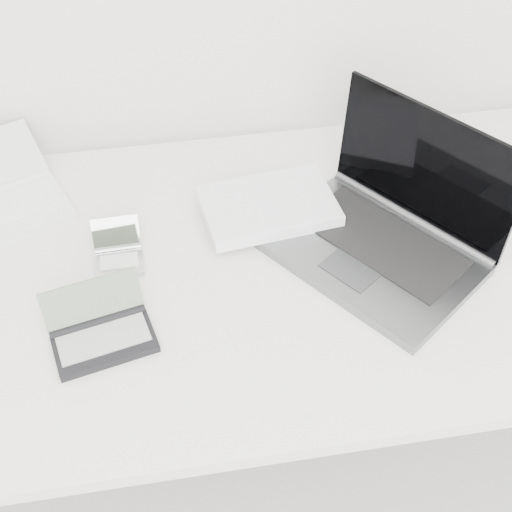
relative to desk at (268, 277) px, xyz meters
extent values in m
cube|color=white|center=(0.00, 0.00, 0.03)|extent=(1.60, 0.80, 0.03)
cylinder|color=silver|center=(0.75, 0.35, -0.33)|extent=(0.04, 0.04, 0.70)
cube|color=slate|center=(0.19, -0.03, 0.06)|extent=(0.44, 0.46, 0.02)
cube|color=black|center=(0.22, -0.01, 0.07)|extent=(0.30, 0.34, 0.00)
cube|color=black|center=(0.31, 0.06, 0.19)|extent=(0.25, 0.32, 0.24)
cylinder|color=slate|center=(0.30, 0.05, 0.07)|extent=(0.24, 0.31, 0.02)
cube|color=#3B3D40|center=(0.14, -0.07, 0.07)|extent=(0.11, 0.12, 0.00)
cube|color=white|center=(0.02, 0.12, 0.08)|extent=(0.28, 0.20, 0.03)
cube|color=white|center=(0.02, 0.12, 0.09)|extent=(0.27, 0.20, 0.00)
cube|color=white|center=(-0.49, 0.21, 0.05)|extent=(0.26, 0.22, 0.02)
cube|color=white|center=(-0.49, 0.22, 0.06)|extent=(0.21, 0.16, 0.00)
cylinder|color=white|center=(-0.52, 0.28, 0.06)|extent=(0.21, 0.10, 0.02)
cube|color=#B8B8BD|center=(-0.28, 0.03, 0.05)|extent=(0.09, 0.07, 0.01)
cube|color=silver|center=(-0.28, 0.03, 0.06)|extent=(0.07, 0.04, 0.00)
cube|color=gray|center=(-0.28, 0.08, 0.09)|extent=(0.09, 0.04, 0.06)
cylinder|color=#B8B8BD|center=(-0.28, 0.07, 0.06)|extent=(0.09, 0.02, 0.01)
cube|color=black|center=(-0.31, -0.15, 0.05)|extent=(0.19, 0.13, 0.02)
cube|color=gray|center=(-0.31, -0.15, 0.06)|extent=(0.16, 0.10, 0.00)
cube|color=slate|center=(-0.32, -0.09, 0.10)|extent=(0.17, 0.07, 0.08)
cylinder|color=black|center=(-0.32, -0.11, 0.06)|extent=(0.17, 0.05, 0.02)
camera|label=1|loc=(-0.18, -0.92, 1.04)|focal=50.00mm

